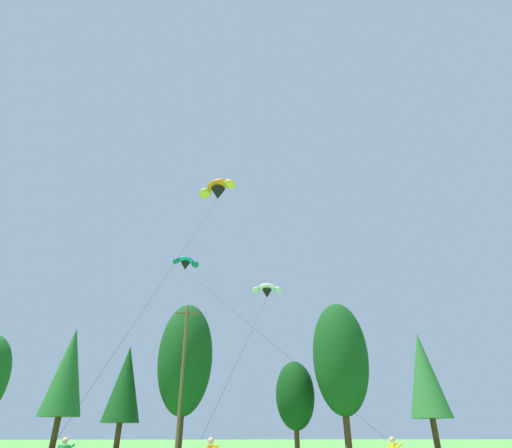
{
  "coord_description": "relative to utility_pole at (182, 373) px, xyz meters",
  "views": [
    {
      "loc": [
        -0.8,
        1.24,
        1.87
      ],
      "look_at": [
        0.28,
        21.19,
        12.33
      ],
      "focal_mm": 27.87,
      "sensor_mm": 36.0,
      "label": 1
    }
  ],
  "objects": [
    {
      "name": "treeline_tree_h",
      "position": [
        25.35,
        7.44,
        0.96
      ],
      "size": [
        4.21,
        4.21,
        11.85
      ],
      "color": "#472D19",
      "rests_on": "ground_plane"
    },
    {
      "name": "treeline_tree_g",
      "position": [
        15.74,
        5.52,
        2.33
      ],
      "size": [
        5.72,
        5.72,
        14.52
      ],
      "color": "#472D19",
      "rests_on": "ground_plane"
    },
    {
      "name": "treeline_tree_c",
      "position": [
        -13.88,
        10.24,
        1.4
      ],
      "size": [
        4.36,
        4.36,
        12.54
      ],
      "color": "#472D19",
      "rests_on": "ground_plane"
    },
    {
      "name": "parafoil_kite_mid_white",
      "position": [
        7.46,
        -1.85,
        7.12
      ],
      "size": [
        5.53,
        20.26,
        12.66
      ],
      "color": "white"
    },
    {
      "name": "treeline_tree_f",
      "position": [
        11.31,
        9.22,
        -1.08
      ],
      "size": [
        4.2,
        4.2,
        8.89
      ],
      "color": "#472D19",
      "rests_on": "ground_plane"
    },
    {
      "name": "utility_pole",
      "position": [
        0.0,
        0.0,
        0.0
      ],
      "size": [
        2.2,
        0.26,
        12.38
      ],
      "color": "brown",
      "rests_on": "ground_plane"
    },
    {
      "name": "treeline_tree_d",
      "position": [
        -6.85,
        8.04,
        -0.09
      ],
      "size": [
        3.84,
        3.84,
        10.17
      ],
      "color": "#472D19",
      "rests_on": "ground_plane"
    },
    {
      "name": "parafoil_kite_far_teal",
      "position": [
        0.31,
        -6.34,
        7.88
      ],
      "size": [
        11.64,
        13.92,
        13.31
      ],
      "color": "teal"
    },
    {
      "name": "treeline_tree_e",
      "position": [
        -0.68,
        7.26,
        2.39
      ],
      "size": [
        5.75,
        5.75,
        14.63
      ],
      "color": "#472D19",
      "rests_on": "ground_plane"
    },
    {
      "name": "parafoil_kite_high_orange",
      "position": [
        2.71,
        -7.79,
        14.33
      ],
      "size": [
        6.43,
        14.43,
        20.07
      ],
      "color": "orange"
    }
  ]
}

